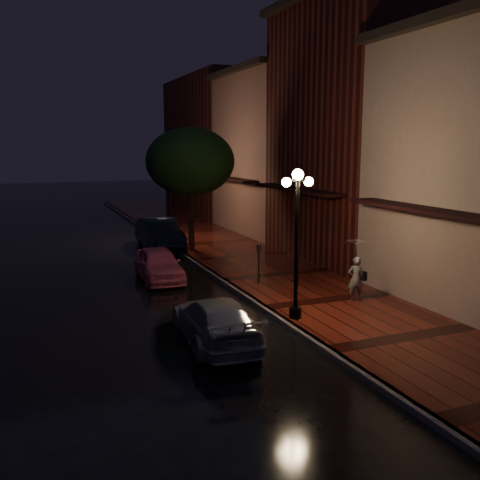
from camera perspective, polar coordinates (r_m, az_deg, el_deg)
name	(u,v)px	position (r m, az deg, el deg)	size (l,w,h in m)	color
ground	(224,283)	(20.09, -1.74, -4.64)	(120.00, 120.00, 0.00)	black
sidewalk	(278,276)	(20.94, 4.05, -3.84)	(4.50, 60.00, 0.15)	#41120B
curb	(224,281)	(20.07, -1.74, -4.44)	(0.25, 60.00, 0.15)	#595451
storefront_mid	(356,136)	(24.46, 12.28, 10.79)	(5.00, 8.00, 11.00)	#511914
storefront_far	(276,156)	(31.40, 3.85, 8.97)	(5.00, 8.00, 9.00)	#8C5951
storefront_extra	(217,146)	(40.61, -2.44, 9.95)	(5.00, 12.00, 10.00)	#511914
streetlamp_near	(297,235)	(15.22, 6.07, 0.54)	(0.96, 0.36, 4.31)	black
streetlamp_far	(169,194)	(28.24, -7.54, 4.92)	(0.96, 0.36, 4.31)	black
street_tree	(191,164)	(25.31, -5.30, 8.10)	(4.16, 4.16, 5.80)	black
pink_car	(159,264)	(20.65, -8.67, -2.54)	(1.49, 3.71, 1.26)	#D75877
navy_car	(159,234)	(26.77, -8.58, 0.65)	(1.62, 4.65, 1.53)	black
silver_car	(215,321)	(14.10, -2.63, -8.58)	(1.68, 4.13, 1.20)	#95959B
woman_with_umbrella	(356,260)	(17.43, 12.32, -2.10)	(0.85, 0.86, 2.04)	silver
parking_meter	(259,260)	(19.24, 2.02, -2.15)	(0.15, 0.12, 1.46)	black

